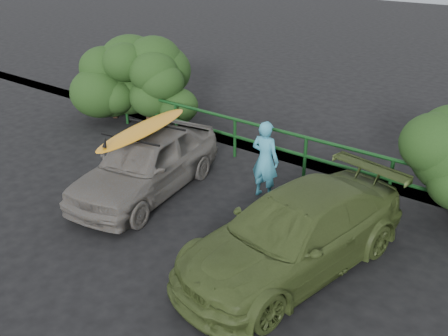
# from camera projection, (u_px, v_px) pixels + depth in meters

# --- Properties ---
(ground) EXTENTS (80.00, 80.00, 0.00)m
(ground) POSITION_uv_depth(u_px,v_px,m) (108.00, 263.00, 8.60)
(ground) COLOR black
(guardrail) EXTENTS (14.00, 0.08, 1.04)m
(guardrail) POSITION_uv_depth(u_px,v_px,m) (268.00, 147.00, 11.96)
(guardrail) COLOR #123F17
(guardrail) RESTS_ON ground
(shrub_left) EXTENTS (3.20, 2.40, 2.35)m
(shrub_left) POSITION_uv_depth(u_px,v_px,m) (139.00, 84.00, 14.63)
(shrub_left) COLOR #1F3D16
(shrub_left) RESTS_ON ground
(sedan) EXTENTS (2.31, 4.27, 1.38)m
(sedan) POSITION_uv_depth(u_px,v_px,m) (146.00, 163.00, 10.70)
(sedan) COLOR #605B55
(sedan) RESTS_ON ground
(olive_vehicle) EXTENTS (2.66, 4.79, 1.31)m
(olive_vehicle) POSITION_uv_depth(u_px,v_px,m) (294.00, 233.00, 8.24)
(olive_vehicle) COLOR #3A4920
(olive_vehicle) RESTS_ON ground
(man) EXTENTS (0.64, 0.43, 1.71)m
(man) POSITION_uv_depth(u_px,v_px,m) (265.00, 160.00, 10.45)
(man) COLOR teal
(man) RESTS_ON ground
(roof_rack) EXTENTS (1.59, 1.24, 0.05)m
(roof_rack) POSITION_uv_depth(u_px,v_px,m) (144.00, 132.00, 10.40)
(roof_rack) COLOR black
(roof_rack) RESTS_ON sedan
(surfboard) EXTENTS (1.11, 3.00, 0.09)m
(surfboard) POSITION_uv_depth(u_px,v_px,m) (144.00, 129.00, 10.37)
(surfboard) COLOR orange
(surfboard) RESTS_ON roof_rack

